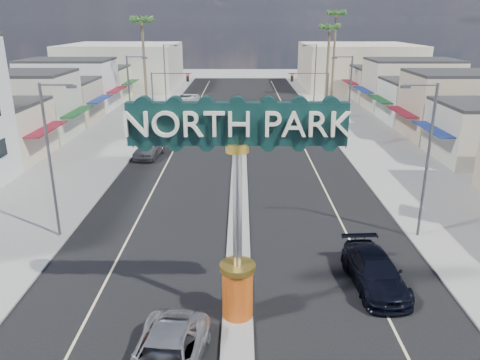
{
  "coord_description": "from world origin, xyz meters",
  "views": [
    {
      "loc": [
        0.14,
        -15.14,
        12.16
      ],
      "look_at": [
        0.09,
        9.46,
        3.73
      ],
      "focal_mm": 35.0,
      "sensor_mm": 36.0,
      "label": 1
    }
  ],
  "objects_px": {
    "gateway_sign": "(237,189)",
    "streetlight_r_near": "(425,154)",
    "palm_left_far": "(142,25)",
    "streetlight_r_far": "(314,73)",
    "palm_right_far": "(336,19)",
    "traffic_signal_left": "(167,87)",
    "city_bus": "(183,111)",
    "palm_right_mid": "(330,31)",
    "streetlight_l_mid": "(131,98)",
    "streetlight_r_mid": "(348,98)",
    "traffic_signal_right": "(313,87)",
    "suv_right": "(375,271)",
    "streetlight_l_near": "(52,154)",
    "car_parked_left": "(149,148)",
    "suv_left": "(165,360)",
    "streetlight_l_far": "(166,73)"
  },
  "relations": [
    {
      "from": "streetlight_l_mid",
      "to": "city_bus",
      "type": "relative_size",
      "value": 0.82
    },
    {
      "from": "car_parked_left",
      "to": "palm_right_far",
      "type": "bearing_deg",
      "value": 62.96
    },
    {
      "from": "traffic_signal_left",
      "to": "city_bus",
      "type": "bearing_deg",
      "value": -41.7
    },
    {
      "from": "streetlight_r_near",
      "to": "streetlight_l_near",
      "type": "bearing_deg",
      "value": 180.0
    },
    {
      "from": "traffic_signal_right",
      "to": "palm_left_far",
      "type": "distance_m",
      "value": 24.09
    },
    {
      "from": "gateway_sign",
      "to": "palm_left_far",
      "type": "relative_size",
      "value": 0.7
    },
    {
      "from": "traffic_signal_left",
      "to": "streetlight_r_mid",
      "type": "distance_m",
      "value": 24.11
    },
    {
      "from": "streetlight_r_mid",
      "to": "streetlight_l_near",
      "type": "bearing_deg",
      "value": -136.21
    },
    {
      "from": "streetlight_l_near",
      "to": "suv_right",
      "type": "bearing_deg",
      "value": -17.68
    },
    {
      "from": "palm_right_mid",
      "to": "city_bus",
      "type": "height_order",
      "value": "palm_right_mid"
    },
    {
      "from": "palm_left_far",
      "to": "car_parked_left",
      "type": "distance_m",
      "value": 25.63
    },
    {
      "from": "streetlight_l_near",
      "to": "streetlight_l_mid",
      "type": "bearing_deg",
      "value": 90.0
    },
    {
      "from": "gateway_sign",
      "to": "streetlight_r_near",
      "type": "bearing_deg",
      "value": 37.55
    },
    {
      "from": "streetlight_r_far",
      "to": "car_parked_left",
      "type": "relative_size",
      "value": 1.78
    },
    {
      "from": "streetlight_l_mid",
      "to": "suv_right",
      "type": "height_order",
      "value": "streetlight_l_mid"
    },
    {
      "from": "gateway_sign",
      "to": "streetlight_r_near",
      "type": "xyz_separation_m",
      "value": [
        10.43,
        8.02,
        -0.86
      ]
    },
    {
      "from": "palm_right_far",
      "to": "suv_right",
      "type": "distance_m",
      "value": 59.18
    },
    {
      "from": "streetlight_l_far",
      "to": "palm_left_far",
      "type": "bearing_deg",
      "value": -142.08
    },
    {
      "from": "streetlight_r_far",
      "to": "palm_right_far",
      "type": "distance_m",
      "value": 13.21
    },
    {
      "from": "streetlight_r_mid",
      "to": "gateway_sign",
      "type": "bearing_deg",
      "value": -110.42
    },
    {
      "from": "traffic_signal_left",
      "to": "streetlight_l_mid",
      "type": "height_order",
      "value": "streetlight_l_mid"
    },
    {
      "from": "gateway_sign",
      "to": "streetlight_l_mid",
      "type": "height_order",
      "value": "gateway_sign"
    },
    {
      "from": "streetlight_l_mid",
      "to": "streetlight_r_far",
      "type": "distance_m",
      "value": 30.32
    },
    {
      "from": "suv_left",
      "to": "suv_right",
      "type": "distance_m",
      "value": 10.99
    },
    {
      "from": "traffic_signal_right",
      "to": "streetlight_l_mid",
      "type": "relative_size",
      "value": 0.67
    },
    {
      "from": "streetlight_l_mid",
      "to": "streetlight_r_mid",
      "type": "height_order",
      "value": "same"
    },
    {
      "from": "streetlight_r_mid",
      "to": "palm_left_far",
      "type": "xyz_separation_m",
      "value": [
        -23.43,
        20.0,
        6.43
      ]
    },
    {
      "from": "streetlight_r_near",
      "to": "suv_right",
      "type": "bearing_deg",
      "value": -125.73
    },
    {
      "from": "traffic_signal_right",
      "to": "gateway_sign",
      "type": "bearing_deg",
      "value": -102.33
    },
    {
      "from": "streetlight_l_near",
      "to": "suv_right",
      "type": "relative_size",
      "value": 1.66
    },
    {
      "from": "palm_left_far",
      "to": "palm_right_far",
      "type": "xyz_separation_m",
      "value": [
        28.0,
        12.0,
        0.89
      ]
    },
    {
      "from": "traffic_signal_right",
      "to": "streetlight_r_far",
      "type": "distance_m",
      "value": 8.14
    },
    {
      "from": "palm_right_mid",
      "to": "suv_right",
      "type": "height_order",
      "value": "palm_right_mid"
    },
    {
      "from": "streetlight_r_near",
      "to": "city_bus",
      "type": "distance_m",
      "value": 36.65
    },
    {
      "from": "streetlight_l_mid",
      "to": "city_bus",
      "type": "height_order",
      "value": "streetlight_l_mid"
    },
    {
      "from": "streetlight_r_far",
      "to": "palm_left_far",
      "type": "relative_size",
      "value": 0.69
    },
    {
      "from": "suv_left",
      "to": "suv_right",
      "type": "bearing_deg",
      "value": 39.67
    },
    {
      "from": "streetlight_l_far",
      "to": "streetlight_r_far",
      "type": "distance_m",
      "value": 20.87
    },
    {
      "from": "palm_left_far",
      "to": "streetlight_r_near",
      "type": "bearing_deg",
      "value": -59.64
    },
    {
      "from": "palm_right_mid",
      "to": "palm_right_far",
      "type": "bearing_deg",
      "value": 71.57
    },
    {
      "from": "palm_right_far",
      "to": "car_parked_left",
      "type": "bearing_deg",
      "value": -123.91
    },
    {
      "from": "streetlight_l_far",
      "to": "streetlight_r_near",
      "type": "bearing_deg",
      "value": -63.58
    },
    {
      "from": "traffic_signal_left",
      "to": "palm_right_far",
      "type": "xyz_separation_m",
      "value": [
        24.18,
        18.01,
        8.11
      ]
    },
    {
      "from": "streetlight_l_far",
      "to": "streetlight_r_near",
      "type": "xyz_separation_m",
      "value": [
        20.87,
        -42.0,
        0.0
      ]
    },
    {
      "from": "streetlight_r_near",
      "to": "suv_left",
      "type": "distance_m",
      "value": 17.93
    },
    {
      "from": "city_bus",
      "to": "palm_left_far",
      "type": "bearing_deg",
      "value": 131.15
    },
    {
      "from": "palm_left_far",
      "to": "car_parked_left",
      "type": "xyz_separation_m",
      "value": [
        4.56,
        -22.87,
        -10.64
      ]
    },
    {
      "from": "streetlight_r_mid",
      "to": "traffic_signal_right",
      "type": "bearing_deg",
      "value": 95.1
    },
    {
      "from": "streetlight_r_mid",
      "to": "car_parked_left",
      "type": "height_order",
      "value": "streetlight_r_mid"
    },
    {
      "from": "traffic_signal_left",
      "to": "streetlight_r_near",
      "type": "bearing_deg",
      "value": -60.01
    }
  ]
}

